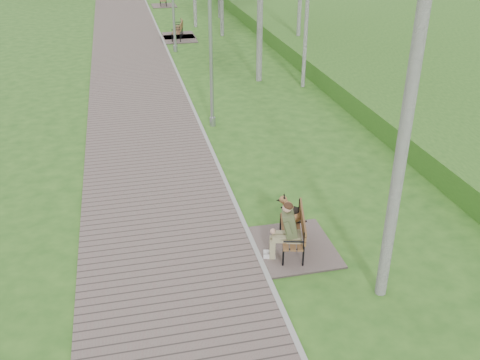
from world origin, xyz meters
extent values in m
plane|color=#2B5B1D|center=(0.00, 0.00, 0.00)|extent=(120.00, 120.00, 0.00)
cube|color=#6F605A|center=(-1.75, 21.50, 0.02)|extent=(3.50, 67.00, 0.04)
cube|color=#999993|center=(0.00, 21.50, 0.03)|extent=(0.10, 67.00, 0.05)
cube|color=#569130|center=(12.00, 20.00, 0.00)|extent=(14.00, 70.00, 1.60)
cube|color=#6F605A|center=(0.77, -4.85, 0.02)|extent=(1.64, 1.82, 0.04)
cube|color=brown|center=(0.72, -4.85, 0.41)|extent=(0.74, 1.43, 0.04)
cube|color=brown|center=(0.93, -4.91, 0.66)|extent=(0.38, 1.33, 0.30)
cube|color=#6F605A|center=(0.93, 15.28, 0.02)|extent=(1.65, 1.83, 0.04)
cube|color=brown|center=(0.88, 15.28, 0.41)|extent=(0.57, 1.41, 0.04)
cube|color=brown|center=(1.10, 15.25, 0.66)|extent=(0.20, 1.37, 0.30)
cube|color=#6F605A|center=(0.81, 14.44, 0.02)|extent=(1.78, 1.98, 0.04)
cube|color=brown|center=(0.76, 14.44, 0.44)|extent=(0.75, 1.54, 0.04)
cube|color=brown|center=(1.00, 14.39, 0.71)|extent=(0.36, 1.46, 0.33)
cube|color=#6F605A|center=(1.10, 24.82, 0.02)|extent=(1.64, 1.82, 0.04)
cube|color=brown|center=(1.05, 24.82, 0.41)|extent=(0.50, 1.39, 0.04)
cylinder|color=#93959A|center=(0.38, 2.17, 0.14)|extent=(0.19, 0.19, 0.28)
cylinder|color=#93959A|center=(0.38, 2.17, 2.34)|extent=(0.11, 0.11, 4.69)
cylinder|color=#93959A|center=(0.37, 11.93, 0.15)|extent=(0.20, 0.20, 0.30)
camera|label=1|loc=(-2.31, -13.44, 6.26)|focal=40.00mm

